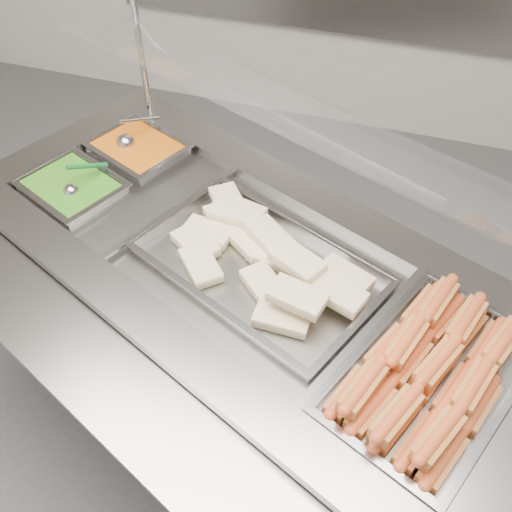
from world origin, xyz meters
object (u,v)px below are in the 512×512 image
(sneeze_guard, at_px, (296,115))
(ladle, at_px, (127,142))
(serving_spoon, at_px, (74,187))
(pan_wraps, at_px, (259,269))
(pan_hotdogs, at_px, (428,383))
(steam_counter, at_px, (245,342))

(sneeze_guard, xyz_separation_m, ladle, (-0.64, 0.19, -0.34))
(ladle, bearing_deg, serving_spoon, -99.59)
(sneeze_guard, height_order, pan_wraps, sneeze_guard)
(sneeze_guard, bearing_deg, serving_spoon, -172.67)
(pan_hotdogs, xyz_separation_m, pan_wraps, (-0.50, 0.22, 0.01))
(pan_hotdogs, bearing_deg, pan_wraps, 156.40)
(pan_hotdogs, height_order, serving_spoon, serving_spoon)
(sneeze_guard, distance_m, pan_hotdogs, 0.75)
(sneeze_guard, xyz_separation_m, serving_spoon, (-0.69, -0.09, -0.34))
(sneeze_guard, relative_size, ladle, 8.60)
(steam_counter, height_order, ladle, ladle)
(steam_counter, distance_m, pan_hotdogs, 0.72)
(pan_wraps, xyz_separation_m, serving_spoon, (-0.66, 0.13, 0.04))
(pan_hotdogs, xyz_separation_m, serving_spoon, (-1.16, 0.35, 0.05))
(steam_counter, height_order, sneeze_guard, sneeze_guard)
(steam_counter, relative_size, pan_hotdogs, 3.21)
(pan_hotdogs, bearing_deg, sneeze_guard, 137.12)
(ladle, bearing_deg, pan_wraps, -33.55)
(steam_counter, height_order, pan_hotdogs, pan_hotdogs)
(ladle, bearing_deg, steam_counter, -34.40)
(serving_spoon, bearing_deg, pan_hotdogs, -16.71)
(steam_counter, height_order, pan_wraps, pan_wraps)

